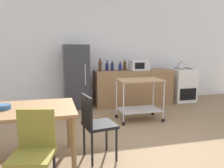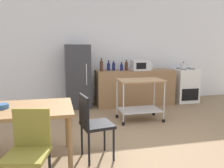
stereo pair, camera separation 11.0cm
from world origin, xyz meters
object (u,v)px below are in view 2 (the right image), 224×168
object	(u,v)px
bottle_sesame_oil	(109,66)
kettle	(184,66)
fruit_bowl	(2,106)
bottle_hot_sauce	(126,66)
kitchen_cart	(140,93)
stove_oven	(185,85)
chair_olive	(29,148)
bottle_vinegar	(151,66)
chair_black	(92,122)
bottle_sparkling_water	(102,66)
microwave	(140,65)
bottle_olive_oil	(114,66)
refrigerator	(78,76)
dining_table	(12,114)
bottle_wine	(122,67)

from	to	relation	value
bottle_sesame_oil	kettle	bearing A→B (deg)	-5.07
fruit_bowl	bottle_hot_sauce	bearing A→B (deg)	47.93
bottle_hot_sauce	kettle	xyz separation A→B (m)	(1.54, -0.13, -0.01)
kitchen_cart	stove_oven	bearing A→B (deg)	36.21
chair_olive	bottle_vinegar	world-z (taller)	bottle_vinegar
chair_black	bottle_sparkling_water	size ratio (longest dim) A/B	2.81
microwave	fruit_bowl	size ratio (longest dim) A/B	2.71
bottle_sesame_oil	bottle_olive_oil	xyz separation A→B (m)	(0.13, -0.01, -0.00)
bottle_olive_oil	microwave	size ratio (longest dim) A/B	0.52
chair_olive	microwave	bearing A→B (deg)	67.65
stove_oven	refrigerator	size ratio (longest dim) A/B	0.59
chair_olive	fruit_bowl	size ratio (longest dim) A/B	5.24
bottle_sparkling_water	dining_table	bearing A→B (deg)	-121.95
chair_black	bottle_wine	world-z (taller)	bottle_wine
dining_table	bottle_vinegar	world-z (taller)	bottle_vinegar
stove_oven	microwave	size ratio (longest dim) A/B	2.00
refrigerator	kitchen_cart	size ratio (longest dim) A/B	1.70
microwave	kettle	size ratio (longest dim) A/B	1.92
chair_black	kettle	size ratio (longest dim) A/B	3.71
kitchen_cart	fruit_bowl	bearing A→B (deg)	-149.77
chair_black	kettle	xyz separation A→B (m)	(2.83, 2.63, 0.48)
refrigerator	kettle	bearing A→B (deg)	-3.70
bottle_wine	dining_table	bearing A→B (deg)	-129.35
dining_table	stove_oven	xyz separation A→B (m)	(3.96, 2.66, -0.22)
dining_table	stove_oven	bearing A→B (deg)	33.86
chair_black	bottle_sesame_oil	size ratio (longest dim) A/B	3.48
bottle_sparkling_water	bottle_hot_sauce	size ratio (longest dim) A/B	1.19
refrigerator	bottle_sesame_oil	distance (m)	0.81
microwave	dining_table	bearing A→B (deg)	-135.74
bottle_wine	microwave	distance (m)	0.48
chair_olive	bottle_hot_sauce	bearing A→B (deg)	72.64
bottle_sparkling_water	refrigerator	bearing A→B (deg)	169.23
fruit_bowl	chair_olive	bearing A→B (deg)	-62.46
bottle_sesame_oil	chair_olive	bearing A→B (deg)	-114.39
fruit_bowl	bottle_sparkling_water	bearing A→B (deg)	56.09
bottle_hot_sauce	bottle_vinegar	world-z (taller)	bottle_hot_sauce
microwave	stove_oven	bearing A→B (deg)	3.96
dining_table	chair_black	distance (m)	1.02
refrigerator	kettle	xyz separation A→B (m)	(2.78, -0.18, 0.23)
microwave	kettle	bearing A→B (deg)	-0.32
chair_olive	microwave	xyz separation A→B (m)	(2.36, 3.29, 0.51)
stove_oven	bottle_olive_oil	size ratio (longest dim) A/B	3.88
chair_olive	kettle	size ratio (longest dim) A/B	3.71
kitchen_cart	bottle_olive_oil	size ratio (longest dim) A/B	3.84
kitchen_cart	bottle_hot_sauce	world-z (taller)	bottle_hot_sauce
bottle_olive_oil	microwave	distance (m)	0.68
refrigerator	kettle	size ratio (longest dim) A/B	6.47
bottle_vinegar	refrigerator	bearing A→B (deg)	178.09
refrigerator	bottle_wine	xyz separation A→B (m)	(1.09, -0.11, 0.21)
chair_olive	stove_oven	distance (m)	5.00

